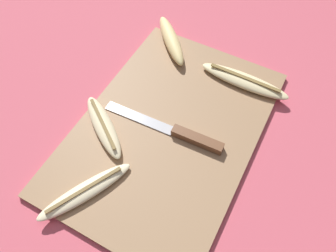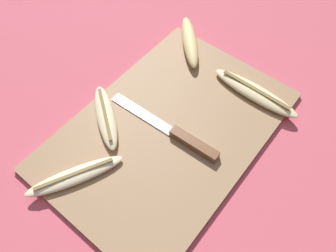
{
  "view_description": "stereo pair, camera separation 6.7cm",
  "coord_description": "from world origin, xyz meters",
  "px_view_note": "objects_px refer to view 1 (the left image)",
  "views": [
    {
      "loc": [
        -0.32,
        -0.17,
        0.58
      ],
      "look_at": [
        0.0,
        0.0,
        0.02
      ],
      "focal_mm": 35.0,
      "sensor_mm": 36.0,
      "label": 1
    },
    {
      "loc": [
        -0.28,
        -0.23,
        0.58
      ],
      "look_at": [
        0.0,
        0.0,
        0.02
      ],
      "focal_mm": 35.0,
      "sensor_mm": 36.0,
      "label": 2
    }
  ],
  "objects_px": {
    "banana_soft_right": "(244,81)",
    "banana_pale_long": "(85,191)",
    "knife": "(185,135)",
    "banana_cream_curved": "(104,126)",
    "banana_golden_short": "(171,40)"
  },
  "relations": [
    {
      "from": "banana_soft_right",
      "to": "banana_cream_curved",
      "type": "relative_size",
      "value": 1.31
    },
    {
      "from": "knife",
      "to": "banana_cream_curved",
      "type": "bearing_deg",
      "value": 109.5
    },
    {
      "from": "banana_soft_right",
      "to": "banana_pale_long",
      "type": "bearing_deg",
      "value": 157.12
    },
    {
      "from": "knife",
      "to": "banana_golden_short",
      "type": "xyz_separation_m",
      "value": [
        0.22,
        0.15,
        0.01
      ]
    },
    {
      "from": "banana_soft_right",
      "to": "banana_golden_short",
      "type": "relative_size",
      "value": 1.39
    },
    {
      "from": "banana_pale_long",
      "to": "banana_golden_short",
      "type": "height_order",
      "value": "banana_golden_short"
    },
    {
      "from": "knife",
      "to": "banana_soft_right",
      "type": "distance_m",
      "value": 0.2
    },
    {
      "from": "knife",
      "to": "banana_cream_curved",
      "type": "xyz_separation_m",
      "value": [
        -0.06,
        0.15,
        0.0
      ]
    },
    {
      "from": "banana_pale_long",
      "to": "banana_cream_curved",
      "type": "xyz_separation_m",
      "value": [
        0.13,
        0.05,
        0.0
      ]
    },
    {
      "from": "banana_pale_long",
      "to": "knife",
      "type": "bearing_deg",
      "value": -28.71
    },
    {
      "from": "banana_golden_short",
      "to": "knife",
      "type": "bearing_deg",
      "value": -146.29
    },
    {
      "from": "banana_cream_curved",
      "to": "banana_golden_short",
      "type": "relative_size",
      "value": 1.06
    },
    {
      "from": "banana_soft_right",
      "to": "banana_golden_short",
      "type": "distance_m",
      "value": 0.2
    },
    {
      "from": "banana_soft_right",
      "to": "banana_pale_long",
      "type": "height_order",
      "value": "banana_soft_right"
    },
    {
      "from": "banana_cream_curved",
      "to": "banana_golden_short",
      "type": "bearing_deg",
      "value": -1.3
    }
  ]
}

